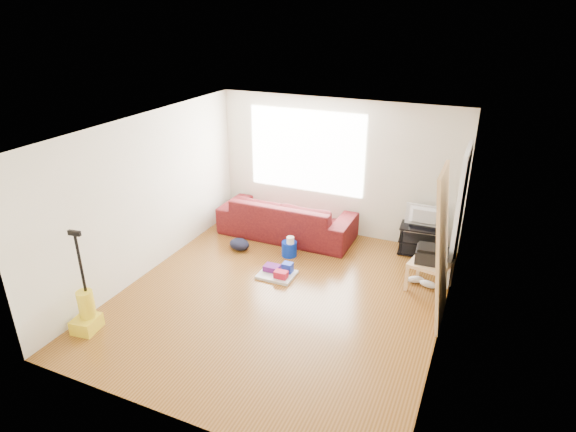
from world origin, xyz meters
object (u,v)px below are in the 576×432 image
at_px(cleaning_tray, 278,272).
at_px(side_table, 430,266).
at_px(sofa, 287,235).
at_px(tv_stand, 421,240).
at_px(vacuum, 86,312).
at_px(bucket, 289,255).
at_px(backpack, 240,249).

bearing_deg(cleaning_tray, side_table, 14.77).
height_order(sofa, tv_stand, tv_stand).
bearing_deg(side_table, tv_stand, 105.49).
height_order(sofa, cleaning_tray, sofa).
bearing_deg(vacuum, side_table, 27.53).
distance_m(side_table, bucket, 2.37).
height_order(side_table, vacuum, vacuum).
height_order(sofa, backpack, sofa).
bearing_deg(bucket, vacuum, -118.67).
bearing_deg(bucket, tv_stand, 25.70).
bearing_deg(sofa, bucket, 116.85).
xyz_separation_m(sofa, bucket, (0.36, -0.71, 0.00)).
relative_size(sofa, vacuum, 1.75).
relative_size(tv_stand, bucket, 2.96).
bearing_deg(vacuum, bucket, 53.10).
bearing_deg(backpack, vacuum, -94.56).
distance_m(tv_stand, bucket, 2.28).
xyz_separation_m(bucket, backpack, (-0.89, -0.15, 0.00)).
bearing_deg(side_table, backpack, -179.22).
bearing_deg(tv_stand, backpack, -162.99).
height_order(tv_stand, bucket, tv_stand).
height_order(tv_stand, cleaning_tray, tv_stand).
relative_size(sofa, backpack, 6.70).
bearing_deg(cleaning_tray, sofa, 108.53).
relative_size(tv_stand, side_table, 1.17).
relative_size(tv_stand, cleaning_tray, 1.34).
relative_size(backpack, vacuum, 0.26).
bearing_deg(bucket, sofa, 116.85).
distance_m(sofa, vacuum, 3.87).
height_order(cleaning_tray, backpack, cleaning_tray).
bearing_deg(sofa, backpack, 58.12).
relative_size(bucket, cleaning_tray, 0.45).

